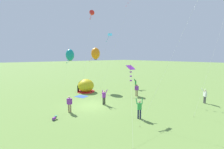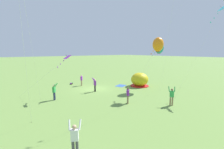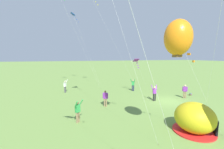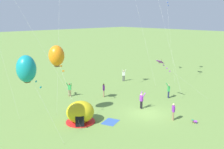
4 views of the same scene
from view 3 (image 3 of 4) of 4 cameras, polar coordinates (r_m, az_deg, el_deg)
The scene contains 13 objects.
ground_plane at distance 19.00m, azimuth 20.33°, elevation -9.57°, with size 300.00×300.00×0.00m, color olive.
popup_tent at distance 12.30m, azimuth 28.97°, elevation -14.32°, with size 2.81×2.81×2.10m.
picnic_blanket at distance 15.34m, azimuth 27.87°, elevation -13.95°, with size 1.70×1.30×0.01m, color #3359A5.
toddler_crawling at distance 23.03m, azimuth 27.71°, elevation -6.60°, with size 0.44×0.53×0.32m.
person_near_tent at distance 22.80m, azimuth -17.43°, elevation -4.13°, with size 0.72×0.66×1.89m.
person_flying_kite at distance 12.49m, azimuth -12.91°, elevation -13.24°, with size 0.68×0.72×1.89m.
person_watching_sky at distance 20.99m, azimuth 26.00°, elevation -5.57°, with size 0.44×0.45×1.72m.
person_with_toddler at distance 18.51m, azimuth 15.87°, elevation -6.64°, with size 0.56×0.69×1.89m.
person_strolling at distance 15.87m, azimuth -2.55°, elevation -8.79°, with size 0.42×0.50×1.72m.
person_arms_raised at distance 22.99m, azimuth 8.00°, elevation -3.78°, with size 0.69×0.71×1.89m.
kite_orange at distance 9.25m, azimuth 23.86°, elevation 12.69°, with size 1.52×4.68×7.30m.
kite_purple at distance 21.34m, azimuth 9.40°, elevation 4.77°, with size 4.77×4.70×5.02m.
kite_blue at distance 30.87m, azimuth -14.25°, elevation 20.64°, with size 3.46×4.85×13.48m.
Camera 3 is at (-14.18, 11.49, 5.30)m, focal length 24.00 mm.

